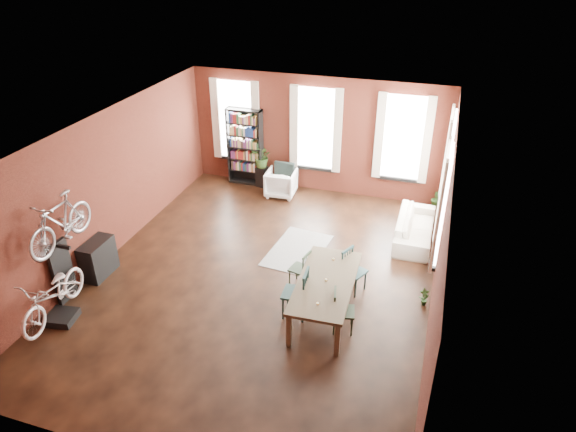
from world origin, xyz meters
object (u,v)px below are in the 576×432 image
at_px(dining_chair_b, 300,269).
at_px(bookshelf, 245,147).
at_px(cream_sofa, 416,224).
at_px(bicycle_floor, 48,275).
at_px(dining_table, 325,297).
at_px(dining_chair_d, 354,271).
at_px(console_table, 98,258).
at_px(dining_chair_c, 344,311).
at_px(dining_chair_a, 295,293).
at_px(plant_stand, 262,177).
at_px(bike_trainer, 62,317).
at_px(white_armchair, 281,182).

relative_size(dining_chair_b, bookshelf, 0.37).
bearing_deg(cream_sofa, bicycle_floor, 129.74).
relative_size(dining_table, dining_chair_d, 2.44).
bearing_deg(console_table, cream_sofa, 29.33).
distance_m(dining_chair_c, console_table, 5.29).
distance_m(dining_table, dining_chair_d, 0.96).
xyz_separation_m(dining_chair_a, bookshelf, (-3.05, 5.20, 0.60)).
bearing_deg(bookshelf, cream_sofa, -18.95).
bearing_deg(cream_sofa, plant_stand, 69.84).
relative_size(dining_chair_b, bike_trainer, 1.61).
bearing_deg(dining_table, dining_chair_d, 65.05).
xyz_separation_m(dining_chair_c, cream_sofa, (0.94, 3.65, -0.02)).
bearing_deg(bicycle_floor, white_armchair, 64.51).
bearing_deg(bookshelf, dining_table, -54.37).
xyz_separation_m(dining_chair_a, bicycle_floor, (-4.15, -1.53, 0.55)).
xyz_separation_m(dining_table, bicycle_floor, (-4.68, -1.72, 0.67)).
distance_m(dining_chair_c, dining_chair_d, 1.23).
height_order(cream_sofa, plant_stand, cream_sofa).
xyz_separation_m(dining_chair_c, dining_chair_d, (-0.05, 1.23, 0.03)).
xyz_separation_m(bike_trainer, bicycle_floor, (-0.03, -0.03, 0.98)).
xyz_separation_m(bookshelf, plant_stand, (0.51, -0.07, -0.81)).
relative_size(dining_chair_c, dining_chair_d, 0.93).
height_order(dining_chair_b, bookshelf, bookshelf).
bearing_deg(plant_stand, dining_chair_a, -63.65).
distance_m(bike_trainer, plant_stand, 6.82).
height_order(dining_table, dining_chair_a, dining_chair_a).
bearing_deg(dining_chair_c, cream_sofa, -25.83).
height_order(dining_chair_b, white_armchair, dining_chair_b).
xyz_separation_m(dining_table, plant_stand, (-3.08, 4.93, -0.09)).
xyz_separation_m(dining_chair_d, bike_trainer, (-5.03, -2.58, -0.39)).
bearing_deg(console_table, bike_trainer, -82.02).
distance_m(console_table, bicycle_floor, 1.67).
distance_m(dining_chair_b, white_armchair, 4.16).
relative_size(dining_chair_c, bookshelf, 0.39).
distance_m(bookshelf, bicycle_floor, 6.82).
bearing_deg(console_table, dining_table, 2.30).
distance_m(dining_chair_a, cream_sofa, 3.98).
xyz_separation_m(dining_chair_d, bicycle_floor, (-5.05, -2.61, 0.59)).
bearing_deg(dining_chair_b, cream_sofa, 154.20).
xyz_separation_m(white_armchair, bike_trainer, (-2.28, -6.24, -0.33)).
bearing_deg(bicycle_floor, bookshelf, 75.45).
relative_size(dining_chair_a, bicycle_floor, 0.56).
bearing_deg(dining_table, dining_chair_c, -41.45).
distance_m(dining_chair_a, dining_chair_b, 0.95).
bearing_deg(cream_sofa, bookshelf, 71.05).
relative_size(console_table, bicycle_floor, 0.44).
xyz_separation_m(bike_trainer, plant_stand, (1.58, 6.63, 0.22)).
distance_m(dining_table, plant_stand, 5.82).
bearing_deg(dining_chair_d, bicycle_floor, 141.03).
distance_m(dining_chair_a, white_armchair, 5.09).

